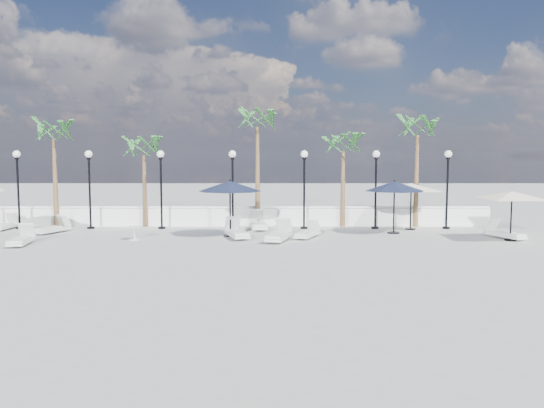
{
  "coord_description": "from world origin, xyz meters",
  "views": [
    {
      "loc": [
        1.93,
        -19.34,
        3.56
      ],
      "look_at": [
        1.93,
        3.4,
        1.5
      ],
      "focal_mm": 35.0,
      "sensor_mm": 36.0,
      "label": 1
    }
  ],
  "objects_px": {
    "lounger_5": "(279,235)",
    "parasol_cream_sq_a": "(411,184)",
    "lounger_7": "(505,233)",
    "parasol_cream_sq_b": "(512,192)",
    "lounger_6": "(308,233)",
    "lounger_1": "(21,239)",
    "lounger_0": "(5,225)",
    "parasol_navy_mid": "(230,186)",
    "lounger_2": "(52,228)",
    "parasol_navy_right": "(394,186)",
    "lounger_3": "(237,232)",
    "lounger_4": "(258,224)"
  },
  "relations": [
    {
      "from": "parasol_navy_right",
      "to": "parasol_cream_sq_a",
      "type": "bearing_deg",
      "value": 49.09
    },
    {
      "from": "lounger_5",
      "to": "parasol_cream_sq_a",
      "type": "bearing_deg",
      "value": 43.94
    },
    {
      "from": "lounger_0",
      "to": "parasol_cream_sq_a",
      "type": "relative_size",
      "value": 0.38
    },
    {
      "from": "parasol_cream_sq_a",
      "to": "lounger_3",
      "type": "bearing_deg",
      "value": -161.9
    },
    {
      "from": "lounger_5",
      "to": "parasol_navy_mid",
      "type": "height_order",
      "value": "parasol_navy_mid"
    },
    {
      "from": "lounger_3",
      "to": "lounger_5",
      "type": "distance_m",
      "value": 2.0
    },
    {
      "from": "lounger_1",
      "to": "parasol_navy_mid",
      "type": "relative_size",
      "value": 0.7
    },
    {
      "from": "parasol_cream_sq_a",
      "to": "parasol_navy_mid",
      "type": "bearing_deg",
      "value": -166.04
    },
    {
      "from": "lounger_0",
      "to": "parasol_navy_right",
      "type": "distance_m",
      "value": 18.74
    },
    {
      "from": "parasol_navy_right",
      "to": "parasol_navy_mid",
      "type": "bearing_deg",
      "value": -173.49
    },
    {
      "from": "lounger_4",
      "to": "parasol_cream_sq_a",
      "type": "height_order",
      "value": "parasol_cream_sq_a"
    },
    {
      "from": "lounger_2",
      "to": "lounger_7",
      "type": "distance_m",
      "value": 20.3
    },
    {
      "from": "lounger_4",
      "to": "lounger_6",
      "type": "distance_m",
      "value": 3.51
    },
    {
      "from": "lounger_4",
      "to": "lounger_6",
      "type": "bearing_deg",
      "value": -57.71
    },
    {
      "from": "lounger_0",
      "to": "parasol_navy_mid",
      "type": "distance_m",
      "value": 11.49
    },
    {
      "from": "lounger_2",
      "to": "parasol_cream_sq_a",
      "type": "height_order",
      "value": "parasol_cream_sq_a"
    },
    {
      "from": "lounger_1",
      "to": "lounger_3",
      "type": "distance_m",
      "value": 8.72
    },
    {
      "from": "lounger_5",
      "to": "parasol_cream_sq_b",
      "type": "height_order",
      "value": "parasol_cream_sq_b"
    },
    {
      "from": "lounger_2",
      "to": "parasol_navy_mid",
      "type": "height_order",
      "value": "parasol_navy_mid"
    },
    {
      "from": "lounger_7",
      "to": "lounger_5",
      "type": "bearing_deg",
      "value": 161.1
    },
    {
      "from": "lounger_4",
      "to": "parasol_cream_sq_b",
      "type": "relative_size",
      "value": 0.5
    },
    {
      "from": "lounger_5",
      "to": "lounger_6",
      "type": "distance_m",
      "value": 1.51
    },
    {
      "from": "lounger_5",
      "to": "parasol_navy_mid",
      "type": "xyz_separation_m",
      "value": [
        -2.15,
        1.39,
        1.95
      ]
    },
    {
      "from": "lounger_3",
      "to": "lounger_5",
      "type": "xyz_separation_m",
      "value": [
        1.83,
        -0.82,
        0.01
      ]
    },
    {
      "from": "lounger_3",
      "to": "parasol_navy_mid",
      "type": "bearing_deg",
      "value": 102.3
    },
    {
      "from": "parasol_navy_mid",
      "to": "parasol_cream_sq_a",
      "type": "bearing_deg",
      "value": 13.96
    },
    {
      "from": "lounger_1",
      "to": "parasol_navy_mid",
      "type": "bearing_deg",
      "value": 7.83
    },
    {
      "from": "lounger_0",
      "to": "parasol_cream_sq_a",
      "type": "distance_m",
      "value": 19.81
    },
    {
      "from": "lounger_5",
      "to": "parasol_cream_sq_b",
      "type": "relative_size",
      "value": 0.51
    },
    {
      "from": "lounger_4",
      "to": "parasol_navy_mid",
      "type": "xyz_separation_m",
      "value": [
        -1.18,
        -2.16,
        1.95
      ]
    },
    {
      "from": "parasol_navy_right",
      "to": "lounger_0",
      "type": "bearing_deg",
      "value": 176.11
    },
    {
      "from": "parasol_cream_sq_a",
      "to": "parasol_cream_sq_b",
      "type": "height_order",
      "value": "parasol_cream_sq_a"
    },
    {
      "from": "lounger_2",
      "to": "lounger_7",
      "type": "height_order",
      "value": "lounger_2"
    },
    {
      "from": "lounger_2",
      "to": "lounger_7",
      "type": "xyz_separation_m",
      "value": [
        20.23,
        -1.64,
        -0.0
      ]
    },
    {
      "from": "lounger_4",
      "to": "parasol_navy_mid",
      "type": "bearing_deg",
      "value": -125.92
    },
    {
      "from": "parasol_navy_mid",
      "to": "lounger_6",
      "type": "bearing_deg",
      "value": -9.13
    },
    {
      "from": "parasol_cream_sq_a",
      "to": "lounger_0",
      "type": "bearing_deg",
      "value": -179.95
    },
    {
      "from": "lounger_1",
      "to": "lounger_5",
      "type": "distance_m",
      "value": 10.4
    },
    {
      "from": "lounger_2",
      "to": "lounger_6",
      "type": "xyz_separation_m",
      "value": [
        11.72,
        -1.42,
        -0.01
      ]
    },
    {
      "from": "lounger_4",
      "to": "lounger_5",
      "type": "distance_m",
      "value": 3.68
    },
    {
      "from": "lounger_5",
      "to": "lounger_2",
      "type": "bearing_deg",
      "value": -176.96
    },
    {
      "from": "lounger_7",
      "to": "parasol_cream_sq_b",
      "type": "bearing_deg",
      "value": -111.63
    },
    {
      "from": "lounger_7",
      "to": "parasol_cream_sq_a",
      "type": "height_order",
      "value": "parasol_cream_sq_a"
    },
    {
      "from": "lounger_3",
      "to": "lounger_2",
      "type": "bearing_deg",
      "value": 152.72
    },
    {
      "from": "lounger_1",
      "to": "lounger_6",
      "type": "distance_m",
      "value": 11.76
    },
    {
      "from": "lounger_2",
      "to": "lounger_4",
      "type": "distance_m",
      "value": 9.57
    },
    {
      "from": "lounger_1",
      "to": "lounger_6",
      "type": "relative_size",
      "value": 1.04
    },
    {
      "from": "parasol_cream_sq_a",
      "to": "lounger_7",
      "type": "bearing_deg",
      "value": -41.02
    },
    {
      "from": "parasol_cream_sq_a",
      "to": "lounger_2",
      "type": "bearing_deg",
      "value": -175.73
    },
    {
      "from": "lounger_5",
      "to": "parasol_cream_sq_a",
      "type": "xyz_separation_m",
      "value": [
        6.44,
        3.52,
        1.96
      ]
    }
  ]
}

